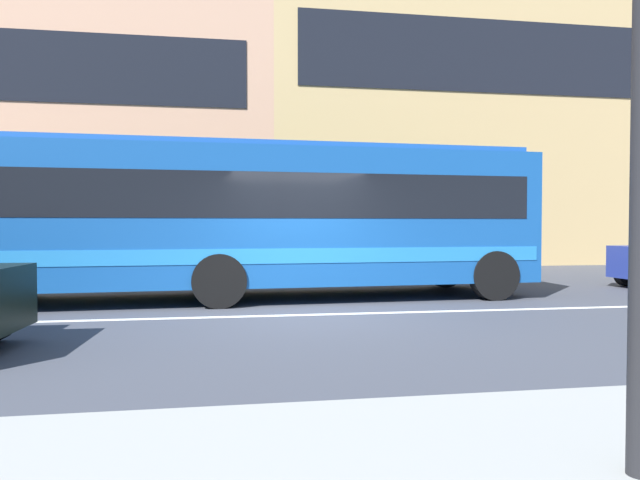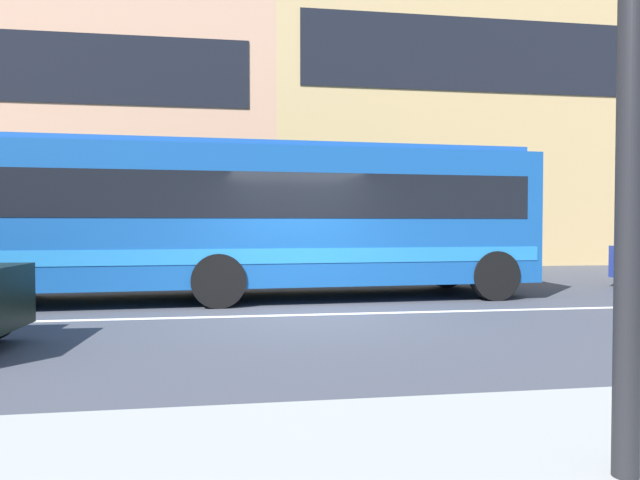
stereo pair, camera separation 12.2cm
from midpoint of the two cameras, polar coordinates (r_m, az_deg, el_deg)
name	(u,v)px [view 2 (the right image)]	position (r m, az deg, el deg)	size (l,w,h in m)	color
ground_plane	(307,315)	(9.49, -1.01, -7.69)	(160.00, 160.00, 0.00)	#3C4049
lane_centre_line	(307,315)	(9.49, -1.01, -7.66)	(60.00, 0.16, 0.01)	silver
hedge_row_far	(231,268)	(15.16, -8.88, -2.88)	(16.03, 1.10, 0.71)	#2D6122
apartment_block_right	(484,117)	(27.94, 16.59, 11.94)	(20.39, 11.66, 13.17)	tan
transit_bus	(253,215)	(11.56, -6.58, 2.55)	(11.66, 3.13, 3.13)	#154D96
traffic_light_pole	(635,2)	(3.66, 30.46, 20.25)	(0.70, 0.38, 3.75)	black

